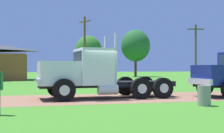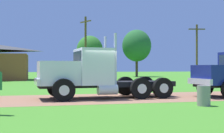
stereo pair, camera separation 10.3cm
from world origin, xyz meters
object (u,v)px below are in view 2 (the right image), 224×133
(steel_barrel, at_px, (204,96))
(utility_pole_near, at_px, (86,47))
(utility_pole_far, at_px, (197,50))
(truck_foreground_white, at_px, (89,74))

(steel_barrel, relative_size, utility_pole_near, 0.11)
(utility_pole_far, bearing_deg, truck_foreground_white, -130.39)
(utility_pole_near, bearing_deg, truck_foreground_white, -98.56)
(truck_foreground_white, xyz_separation_m, steel_barrel, (4.21, -4.40, -0.84))
(utility_pole_near, distance_m, utility_pole_far, 14.78)
(utility_pole_near, bearing_deg, utility_pole_far, -0.96)
(steel_barrel, height_order, utility_pole_near, utility_pole_near)
(truck_foreground_white, relative_size, utility_pole_near, 0.97)
(truck_foreground_white, bearing_deg, utility_pole_near, 81.44)
(truck_foreground_white, distance_m, utility_pole_far, 27.90)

